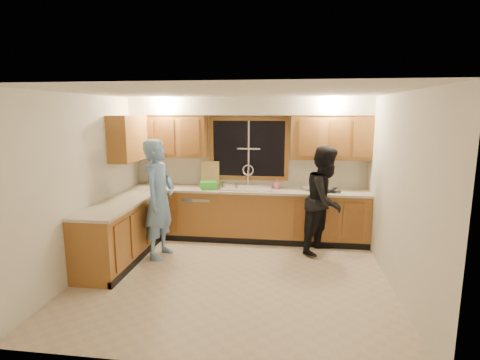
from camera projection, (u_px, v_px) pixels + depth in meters
The scene contains 26 objects.
floor at pixel (233, 276), 5.21m from camera, with size 4.20×4.20×0.00m, color beige.
ceiling at pixel (233, 93), 4.76m from camera, with size 4.20×4.20×0.00m, color white.
wall_back at pixel (249, 168), 6.83m from camera, with size 4.20×4.20×0.00m, color silver.
wall_left at pixel (85, 185), 5.26m from camera, with size 3.80×3.80×0.00m, color silver.
wall_right at pixel (398, 193), 4.71m from camera, with size 3.80×3.80×0.00m, color silver.
base_cabinets_back at pixel (247, 215), 6.69m from camera, with size 4.20×0.60×0.88m, color #A1682E.
base_cabinets_left at pixel (120, 233), 5.70m from camera, with size 0.60×1.90×0.88m, color #A1682E.
countertop_back at pixel (247, 190), 6.59m from camera, with size 4.20×0.63×0.04m, color beige.
countertop_left at pixel (119, 204), 5.62m from camera, with size 0.63×1.90×0.04m, color beige.
upper_cabinets_left at pixel (170, 136), 6.76m from camera, with size 1.35×0.33×0.75m, color #A1682E.
upper_cabinets_right at pixel (331, 137), 6.38m from camera, with size 1.35×0.33×0.75m, color #A1682E.
upper_cabinets_return at pixel (128, 138), 6.22m from camera, with size 0.33×0.90×0.75m, color #A1682E.
soffit at pixel (248, 106), 6.46m from camera, with size 4.20×0.35×0.30m, color white.
window_frame at pixel (249, 149), 6.76m from camera, with size 1.44×0.03×1.14m.
sink at pixel (247, 192), 6.62m from camera, with size 0.86×0.52×0.57m.
dishwasher at pixel (200, 215), 6.79m from camera, with size 0.60×0.56×0.82m, color white.
stove at pixel (102, 245), 5.15m from camera, with size 0.58×0.75×0.90m, color white.
man at pixel (159, 199), 5.79m from camera, with size 0.68×0.44×1.86m, color #6A96C9.
woman at pixel (326, 200), 5.97m from camera, with size 0.84×0.66×1.74m, color black.
knife_block at pixel (152, 178), 6.99m from camera, with size 0.12×0.10×0.22m, color #925A28.
cutting_board at pixel (210, 173), 6.87m from camera, with size 0.33×0.02×0.44m, color #D8B46F.
dish_crate at pixel (208, 185), 6.57m from camera, with size 0.28×0.26×0.13m, color green.
soap_bottle at pixel (277, 184), 6.59m from camera, with size 0.08×0.08×0.17m, color #FA5F96.
bowl at pixel (309, 188), 6.48m from camera, with size 0.23×0.23×0.06m, color silver.
can_left at pixel (224, 186), 6.55m from camera, with size 0.07×0.07×0.12m, color #BDAE91.
can_right at pixel (236, 187), 6.45m from camera, with size 0.06×0.06×0.11m, color #BDAE91.
Camera 1 is at (0.74, -4.82, 2.26)m, focal length 28.00 mm.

